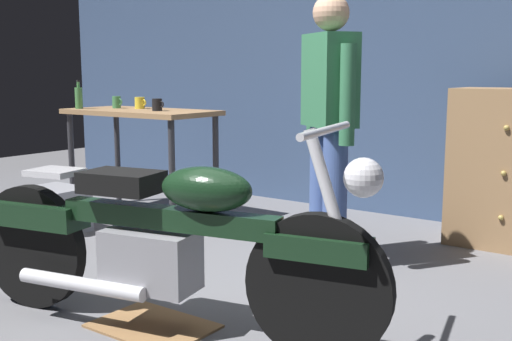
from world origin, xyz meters
The scene contains 12 objects.
ground_plane centered at (0.00, 0.00, 0.00)m, with size 12.00×12.00×0.00m, color slate.
back_wall centered at (0.00, 2.80, 1.55)m, with size 8.00×0.12×3.10m, color #384C70.
workbench centered at (-1.72, 1.49, 0.79)m, with size 1.30×0.64×0.90m.
motorcycle centered at (0.11, -0.16, 0.45)m, with size 2.16×0.77×1.00m.
person_standing centered at (0.23, 1.19, 0.93)m, with size 0.48×0.40×1.67m.
wooden_dresser centered at (1.05, 2.30, 0.55)m, with size 0.80×0.47×1.10m.
drip_tray centered at (0.04, -0.16, 0.01)m, with size 0.56×0.40×0.01m, color olive.
storage_bin centered at (-1.87, 0.74, 0.17)m, with size 0.44×0.32×0.34m, color gray.
mug_green_speckled centered at (-2.03, 1.51, 0.95)m, with size 0.11×0.07×0.10m.
mug_yellow_tall centered at (-1.82, 1.58, 0.95)m, with size 0.12×0.08×0.10m.
mug_black_matte centered at (-1.48, 1.45, 0.95)m, with size 0.11×0.08×0.10m.
bottle centered at (-2.24, 1.28, 1.00)m, with size 0.06×0.06×0.24m.
Camera 1 is at (2.11, -2.19, 1.21)m, focal length 44.02 mm.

